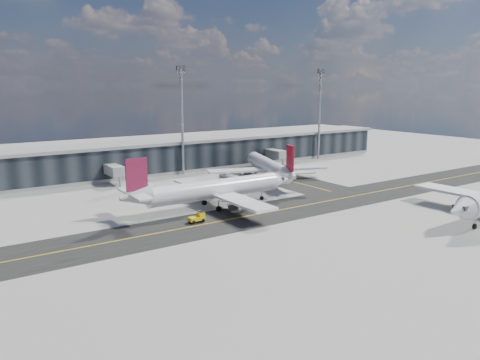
# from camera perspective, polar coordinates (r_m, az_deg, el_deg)

# --- Properties ---
(ground) EXTENTS (300.00, 300.00, 0.00)m
(ground) POSITION_cam_1_polar(r_m,az_deg,el_deg) (89.37, 7.46, -4.03)
(ground) COLOR gray
(ground) RESTS_ON ground
(taxiway_lanes) EXTENTS (180.00, 63.00, 0.03)m
(taxiway_lanes) POSITION_cam_1_polar(r_m,az_deg,el_deg) (99.72, 5.05, -2.34)
(taxiway_lanes) COLOR black
(taxiway_lanes) RESTS_ON ground
(terminal_concourse) EXTENTS (152.00, 19.80, 8.80)m
(terminal_concourse) POSITION_cam_1_polar(r_m,az_deg,el_deg) (133.68, -8.32, 2.88)
(terminal_concourse) COLOR black
(terminal_concourse) RESTS_ON ground
(floodlight_masts) EXTENTS (102.50, 0.70, 28.90)m
(floodlight_masts) POSITION_cam_1_polar(r_m,az_deg,el_deg) (126.28, -7.09, 7.68)
(floodlight_masts) COLOR gray
(floodlight_masts) RESTS_ON ground
(airliner_af) EXTENTS (37.71, 32.08, 11.20)m
(airliner_af) POSITION_cam_1_polar(r_m,az_deg,el_deg) (91.64, -3.34, -1.18)
(airliner_af) COLOR white
(airliner_af) RESTS_ON ground
(airliner_redtail) EXTENTS (30.58, 35.40, 10.81)m
(airliner_redtail) POSITION_cam_1_polar(r_m,az_deg,el_deg) (118.29, 3.58, 1.62)
(airliner_redtail) COLOR white
(airliner_redtail) RESTS_ON ground
(baggage_tug) EXTENTS (2.90, 1.53, 1.80)m
(baggage_tug) POSITION_cam_1_polar(r_m,az_deg,el_deg) (82.95, -5.16, -4.55)
(baggage_tug) COLOR yellow
(baggage_tug) RESTS_ON ground
(service_van) EXTENTS (2.57, 5.08, 1.38)m
(service_van) POSITION_cam_1_polar(r_m,az_deg,el_deg) (121.73, -1.53, 0.54)
(service_van) COLOR white
(service_van) RESTS_ON ground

